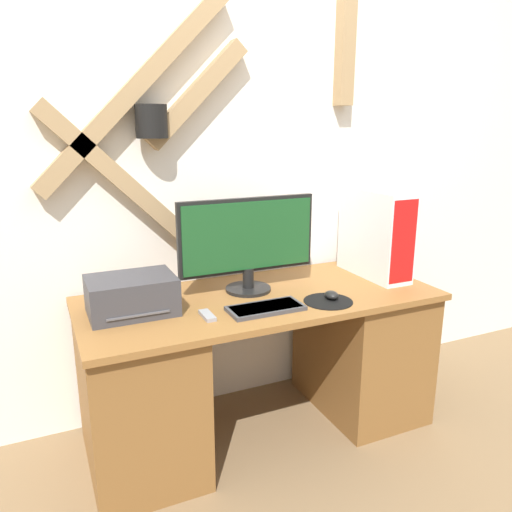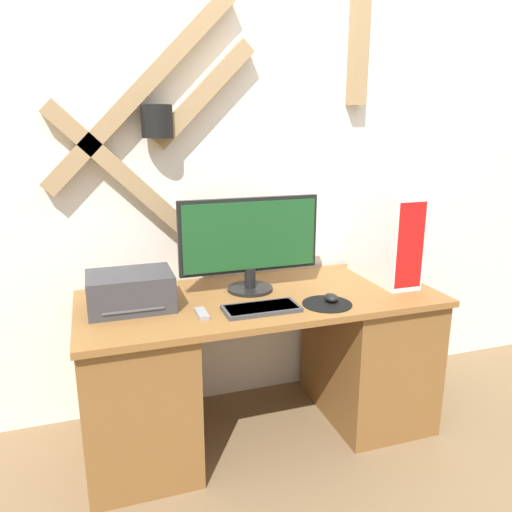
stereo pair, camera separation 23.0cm
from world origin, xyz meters
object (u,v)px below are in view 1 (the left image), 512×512
Objects in this scene: keyboard at (266,308)px; printer at (132,295)px; monitor at (248,240)px; mouse at (332,295)px; computer_tower at (376,233)px; remote_control at (207,315)px.

printer reaches higher than keyboard.
mouse is at bearing -43.51° from monitor.
monitor is at bearing 82.65° from keyboard.
computer_tower is (0.75, 0.23, 0.22)m from keyboard.
printer is 3.05× the size of remote_control.
computer_tower reaches higher than printer.
monitor is 1.49× the size of computer_tower.
computer_tower reaches higher than keyboard.
computer_tower is (0.71, -0.05, -0.02)m from monitor.
mouse is at bearing -13.93° from printer.
keyboard is 4.35× the size of mouse.
mouse is 0.17× the size of computer_tower.
monitor is 5.70× the size of remote_control.
computer_tower reaches higher than monitor.
monitor is 0.71m from computer_tower.
mouse is (0.33, -0.01, 0.01)m from keyboard.
keyboard is 0.33m from mouse.
keyboard is at bearing 178.83° from mouse.
mouse is at bearing -1.17° from keyboard.
computer_tower is (0.41, 0.24, 0.21)m from mouse.
computer_tower is 1.05m from remote_control.
mouse is 0.64× the size of remote_control.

